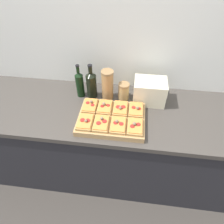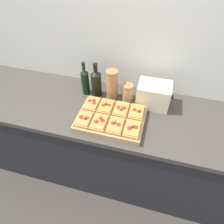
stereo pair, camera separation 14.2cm
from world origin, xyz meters
name	(u,v)px [view 1 (the left image)]	position (x,y,z in m)	size (l,w,h in m)	color
ground_plane	(103,198)	(0.00, 0.00, 0.00)	(12.00, 12.00, 0.00)	#3D3833
wall_back	(112,43)	(0.00, 0.67, 1.25)	(6.00, 0.06, 2.50)	silver
kitchen_counter	(107,143)	(0.00, 0.32, 0.44)	(2.63, 0.67, 0.88)	#232328
cutting_board	(111,119)	(0.06, 0.20, 0.90)	(0.47, 0.35, 0.04)	tan
pizza_slice_back_left	(90,106)	(-0.11, 0.28, 0.94)	(0.10, 0.15, 0.05)	tan
pizza_slice_back_midleft	(105,107)	(0.00, 0.28, 0.94)	(0.10, 0.15, 0.05)	tan
pizza_slice_back_midright	(121,108)	(0.12, 0.28, 0.94)	(0.10, 0.15, 0.05)	tan
pizza_slice_back_right	(136,110)	(0.23, 0.28, 0.94)	(0.10, 0.15, 0.05)	tan
pizza_slice_front_left	(85,122)	(-0.11, 0.12, 0.94)	(0.10, 0.15, 0.05)	tan
pizza_slice_front_midleft	(102,123)	(0.00, 0.12, 0.94)	(0.10, 0.15, 0.05)	tan
pizza_slice_front_midright	(118,125)	(0.12, 0.12, 0.94)	(0.10, 0.15, 0.05)	tan
pizza_slice_front_right	(135,126)	(0.23, 0.12, 0.94)	(0.10, 0.15, 0.05)	tan
olive_oil_bottle	(80,84)	(-0.23, 0.46, 1.00)	(0.06, 0.06, 0.28)	black
wine_bottle	(91,84)	(-0.13, 0.46, 1.00)	(0.08, 0.08, 0.29)	black
grain_jar_tall	(108,85)	(-0.01, 0.46, 1.01)	(0.09, 0.09, 0.25)	#AD7F4C
grain_jar_short	(124,91)	(0.12, 0.46, 0.95)	(0.09, 0.09, 0.15)	tan
toaster_oven	(150,91)	(0.32, 0.46, 0.98)	(0.27, 0.18, 0.19)	beige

